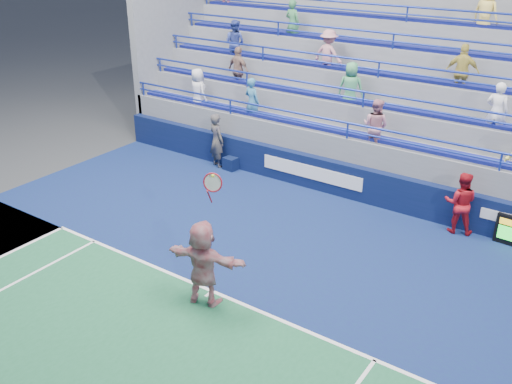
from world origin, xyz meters
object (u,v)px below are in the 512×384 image
Objects in this scene: line_judge at (217,140)px; ball_girl at (460,203)px; judge_chair at (232,162)px; tennis_player at (203,263)px.

ball_girl is (8.51, 0.00, -0.08)m from line_judge.
judge_chair is 7.90m from tennis_player.
ball_girl reaches higher than judge_chair.
tennis_player is 7.54m from ball_girl.
tennis_player is at bearing 46.39° from ball_girl.
line_judge reaches higher than ball_girl.
tennis_player is (4.24, -6.63, 0.76)m from judge_chair.
tennis_player is 8.17m from line_judge.
line_judge reaches higher than judge_chair.
tennis_player reaches higher than ball_girl.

